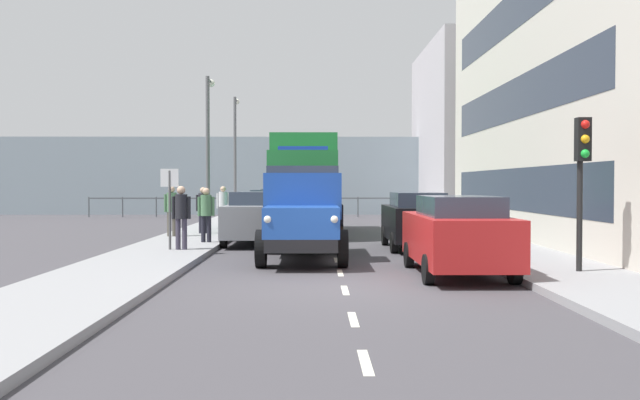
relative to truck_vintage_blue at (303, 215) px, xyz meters
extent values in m
plane|color=#423F44|center=(-0.87, -4.61, -1.18)|extent=(80.00, 80.00, 0.00)
cube|color=gray|center=(-5.65, -4.61, -1.10)|extent=(2.64, 38.08, 0.15)
cube|color=gray|center=(3.92, -4.61, -1.10)|extent=(2.64, 38.08, 0.15)
cube|color=silver|center=(-0.87, 9.82, -1.17)|extent=(0.12, 1.10, 0.01)
cube|color=silver|center=(-0.87, 7.44, -1.17)|extent=(0.12, 1.10, 0.01)
cube|color=silver|center=(-0.87, 4.74, -1.17)|extent=(0.12, 1.10, 0.01)
cube|color=silver|center=(-0.87, 2.29, -1.17)|extent=(0.12, 1.10, 0.01)
cube|color=silver|center=(-0.87, -0.25, -1.17)|extent=(0.12, 1.10, 0.01)
cube|color=silver|center=(-0.87, -2.65, -1.17)|extent=(0.12, 1.10, 0.01)
cube|color=silver|center=(-0.87, -5.59, -1.17)|extent=(0.12, 1.10, 0.01)
cube|color=silver|center=(-0.87, -8.12, -1.17)|extent=(0.12, 1.10, 0.01)
cube|color=silver|center=(-0.87, -10.63, -1.17)|extent=(0.12, 1.10, 0.01)
cube|color=silver|center=(-0.87, -13.53, -1.17)|extent=(0.12, 1.10, 0.01)
cube|color=silver|center=(-0.87, -16.47, -1.17)|extent=(0.12, 1.10, 0.01)
cube|color=silver|center=(-0.87, -18.88, -1.17)|extent=(0.12, 1.10, 0.01)
cube|color=silver|center=(-0.87, -21.45, -1.17)|extent=(0.12, 1.10, 0.01)
cube|color=beige|center=(-10.68, -5.60, 4.82)|extent=(7.42, 18.50, 11.99)
cube|color=#2D3847|center=(-7.00, -5.60, 0.62)|extent=(0.08, 15.72, 1.40)
cube|color=#2D3847|center=(-7.00, -5.60, 3.62)|extent=(0.08, 15.72, 1.40)
cube|color=#2D3847|center=(-7.00, -5.60, 6.62)|extent=(0.08, 15.72, 1.40)
cube|color=#B7B2B7|center=(-10.68, -23.51, 3.93)|extent=(7.42, 11.77, 10.21)
cube|color=#84939E|center=(-0.87, -26.64, 1.32)|extent=(80.00, 0.80, 5.00)
cylinder|color=#4C5156|center=(-14.87, -23.04, -0.58)|extent=(0.08, 0.08, 1.20)
cylinder|color=#4C5156|center=(-12.87, -23.04, -0.58)|extent=(0.08, 0.08, 1.20)
cylinder|color=#4C5156|center=(-10.87, -23.04, -0.58)|extent=(0.08, 0.08, 1.20)
cylinder|color=#4C5156|center=(-8.87, -23.04, -0.58)|extent=(0.08, 0.08, 1.20)
cylinder|color=#4C5156|center=(-6.87, -23.04, -0.58)|extent=(0.08, 0.08, 1.20)
cylinder|color=#4C5156|center=(-4.87, -23.04, -0.58)|extent=(0.08, 0.08, 1.20)
cylinder|color=#4C5156|center=(-2.87, -23.04, -0.58)|extent=(0.08, 0.08, 1.20)
cylinder|color=#4C5156|center=(-0.87, -23.04, -0.58)|extent=(0.08, 0.08, 1.20)
cylinder|color=#4C5156|center=(1.13, -23.04, -0.58)|extent=(0.08, 0.08, 1.20)
cylinder|color=#4C5156|center=(3.13, -23.04, -0.58)|extent=(0.08, 0.08, 1.20)
cylinder|color=#4C5156|center=(5.13, -23.04, -0.58)|extent=(0.08, 0.08, 1.20)
cylinder|color=#4C5156|center=(7.13, -23.04, -0.58)|extent=(0.08, 0.08, 1.20)
cylinder|color=#4C5156|center=(9.13, -23.04, -0.58)|extent=(0.08, 0.08, 1.20)
cylinder|color=#4C5156|center=(11.13, -23.04, -0.58)|extent=(0.08, 0.08, 1.20)
cylinder|color=#4C5156|center=(13.13, -23.04, -0.58)|extent=(0.08, 0.08, 1.20)
cube|color=#4C5156|center=(-0.87, -23.04, -0.06)|extent=(28.00, 0.08, 0.08)
cube|color=black|center=(0.00, -0.38, -0.58)|extent=(1.64, 5.60, 0.30)
cube|color=#1E479E|center=(0.00, 1.47, -0.08)|extent=(1.72, 1.90, 0.70)
cube|color=silver|center=(0.00, 2.36, -0.11)|extent=(1.16, 0.08, 0.56)
sphere|color=white|center=(-0.74, 2.36, 0.02)|extent=(0.20, 0.20, 0.20)
sphere|color=white|center=(0.73, 2.36, 0.02)|extent=(0.20, 0.20, 0.20)
cube|color=#1E479E|center=(0.00, -0.04, 0.50)|extent=(1.93, 1.34, 1.15)
cube|color=#2D3847|center=(0.00, -0.04, 0.97)|extent=(1.78, 1.23, 0.56)
cube|color=#2D2319|center=(0.00, -1.72, -0.35)|extent=(2.10, 2.80, 0.16)
cube|color=black|center=(-1.01, -1.72, -0.03)|extent=(0.08, 2.80, 0.56)
cube|color=black|center=(1.01, -1.72, -0.03)|extent=(0.08, 2.80, 0.56)
cylinder|color=black|center=(-0.97, 1.30, -0.73)|extent=(0.24, 0.90, 0.90)
cylinder|color=black|center=(0.97, 1.30, -0.73)|extent=(0.24, 0.90, 0.90)
cylinder|color=black|center=(-0.97, -1.92, -0.73)|extent=(0.24, 0.90, 0.90)
cylinder|color=black|center=(0.97, -1.92, -0.73)|extent=(0.24, 0.90, 0.90)
cube|color=#1E7033|center=(0.11, -6.55, 0.64)|extent=(2.40, 2.21, 2.60)
cube|color=#2D3847|center=(0.11, -6.55, 1.21)|extent=(2.20, 2.04, 0.80)
cube|color=#1933B2|center=(0.11, -6.55, 2.04)|extent=(1.75, 0.20, 0.16)
cube|color=#1E7033|center=(0.11, -10.54, 1.19)|extent=(2.50, 5.95, 3.00)
cube|color=black|center=(0.11, -9.61, -0.48)|extent=(2.00, 8.07, 0.36)
cylinder|color=black|center=(-1.04, -6.63, -0.66)|extent=(0.28, 1.04, 1.04)
cylinder|color=black|center=(1.26, -6.63, -0.66)|extent=(0.28, 1.04, 1.04)
cylinder|color=black|center=(-1.04, -10.24, -0.66)|extent=(0.28, 1.04, 1.04)
cylinder|color=black|center=(1.26, -10.24, -0.66)|extent=(0.28, 1.04, 1.04)
cylinder|color=black|center=(-1.04, -12.37, -0.66)|extent=(0.28, 1.04, 1.04)
cylinder|color=black|center=(1.26, -12.37, -0.66)|extent=(0.28, 1.04, 1.04)
cube|color=#B21E1E|center=(-3.38, 2.66, -0.38)|extent=(1.79, 4.41, 1.00)
cube|color=#2D3847|center=(-3.38, 2.86, 0.33)|extent=(1.47, 2.43, 0.42)
cylinder|color=black|center=(-2.53, 1.30, -0.88)|extent=(0.18, 0.60, 0.60)
cylinder|color=black|center=(-4.24, 1.30, -0.88)|extent=(0.18, 0.60, 0.60)
cylinder|color=black|center=(-2.53, 4.03, -0.88)|extent=(0.18, 0.60, 0.60)
cylinder|color=black|center=(-4.24, 4.03, -0.88)|extent=(0.18, 0.60, 0.60)
cube|color=black|center=(-3.38, -3.25, -0.38)|extent=(1.73, 4.05, 1.00)
cube|color=#2D3847|center=(-3.38, -3.05, 0.33)|extent=(1.42, 2.23, 0.42)
cylinder|color=black|center=(-2.56, -4.50, -0.88)|extent=(0.18, 0.60, 0.60)
cylinder|color=black|center=(-4.21, -4.50, -0.88)|extent=(0.18, 0.60, 0.60)
cylinder|color=black|center=(-2.56, -1.99, -0.88)|extent=(0.18, 0.60, 0.60)
cylinder|color=black|center=(-4.21, -1.99, -0.88)|extent=(0.18, 0.60, 0.60)
cube|color=slate|center=(1.65, -4.91, -0.38)|extent=(1.80, 4.43, 1.00)
cube|color=#2D3847|center=(1.65, -5.11, 0.33)|extent=(1.48, 2.44, 0.42)
cylinder|color=black|center=(0.79, -3.54, -0.88)|extent=(0.18, 0.60, 0.60)
cylinder|color=black|center=(2.50, -3.54, -0.88)|extent=(0.18, 0.60, 0.60)
cylinder|color=black|center=(0.79, -6.28, -0.88)|extent=(0.18, 0.60, 0.60)
cylinder|color=black|center=(2.50, -6.28, -0.88)|extent=(0.18, 0.60, 0.60)
cube|color=#1E6670|center=(1.65, -11.41, -0.38)|extent=(1.74, 3.94, 1.00)
cube|color=#2D3847|center=(1.65, -11.61, 0.33)|extent=(1.42, 2.17, 0.42)
cylinder|color=black|center=(0.82, -10.19, -0.88)|extent=(0.18, 0.60, 0.60)
cylinder|color=black|center=(2.47, -10.19, -0.88)|extent=(0.18, 0.60, 0.60)
cylinder|color=black|center=(0.82, -12.63, -0.88)|extent=(0.18, 0.60, 0.60)
cylinder|color=black|center=(2.47, -12.63, -0.88)|extent=(0.18, 0.60, 0.60)
cube|color=white|center=(1.65, -17.54, -0.38)|extent=(1.86, 4.66, 1.00)
cube|color=#2D3847|center=(1.65, -17.74, 0.33)|extent=(1.53, 2.56, 0.42)
cylinder|color=black|center=(0.76, -16.10, -0.88)|extent=(0.18, 0.60, 0.60)
cylinder|color=black|center=(2.53, -16.10, -0.88)|extent=(0.18, 0.60, 0.60)
cylinder|color=black|center=(0.76, -18.98, -0.88)|extent=(0.18, 0.60, 0.60)
cylinder|color=black|center=(2.53, -18.98, -0.88)|extent=(0.18, 0.60, 0.60)
cylinder|color=#383342|center=(3.33, -1.58, -0.60)|extent=(0.14, 0.14, 0.86)
cylinder|color=#383342|center=(3.51, -1.58, -0.60)|extent=(0.14, 0.14, 0.86)
cylinder|color=black|center=(3.42, -1.58, 0.17)|extent=(0.34, 0.34, 0.68)
cylinder|color=black|center=(3.20, -1.58, 0.14)|extent=(0.09, 0.09, 0.63)
cylinder|color=black|center=(3.64, -1.58, 0.14)|extent=(0.09, 0.09, 0.63)
sphere|color=tan|center=(3.42, -1.58, 0.63)|extent=(0.23, 0.23, 0.23)
cylinder|color=black|center=(3.02, -3.97, -0.62)|extent=(0.14, 0.14, 0.83)
cylinder|color=black|center=(3.20, -3.97, -0.62)|extent=(0.14, 0.14, 0.83)
cylinder|color=#47724C|center=(3.11, -3.97, 0.13)|extent=(0.34, 0.34, 0.65)
cylinder|color=#47724C|center=(2.89, -3.97, 0.09)|extent=(0.09, 0.09, 0.60)
cylinder|color=#47724C|center=(3.33, -3.97, 0.09)|extent=(0.09, 0.09, 0.60)
sphere|color=tan|center=(3.11, -3.97, 0.56)|extent=(0.22, 0.22, 0.22)
cylinder|color=#4C473D|center=(4.60, -6.34, -0.60)|extent=(0.14, 0.14, 0.85)
cylinder|color=#4C473D|center=(4.78, -6.34, -0.60)|extent=(0.14, 0.14, 0.85)
cylinder|color=#47724C|center=(4.69, -6.34, 0.16)|extent=(0.34, 0.34, 0.67)
cylinder|color=#47724C|center=(4.47, -6.34, 0.13)|extent=(0.09, 0.09, 0.62)
cylinder|color=#47724C|center=(4.91, -6.34, 0.13)|extent=(0.09, 0.09, 0.62)
sphere|color=tan|center=(4.69, -6.34, 0.61)|extent=(0.23, 0.23, 0.23)
cylinder|color=black|center=(3.74, -7.76, -0.61)|extent=(0.14, 0.14, 0.83)
cylinder|color=black|center=(3.92, -7.76, -0.61)|extent=(0.14, 0.14, 0.83)
cylinder|color=black|center=(3.83, -7.76, 0.13)|extent=(0.34, 0.34, 0.65)
cylinder|color=black|center=(3.61, -7.76, 0.09)|extent=(0.09, 0.09, 0.60)
cylinder|color=black|center=(4.05, -7.76, 0.09)|extent=(0.09, 0.09, 0.60)
sphere|color=tan|center=(3.83, -7.76, 0.57)|extent=(0.22, 0.22, 0.22)
cylinder|color=black|center=(3.32, -10.13, -0.61)|extent=(0.14, 0.14, 0.84)
cylinder|color=black|center=(3.50, -10.13, -0.61)|extent=(0.14, 0.14, 0.84)
cylinder|color=silver|center=(3.41, -10.13, 0.15)|extent=(0.34, 0.34, 0.67)
cylinder|color=silver|center=(3.19, -10.13, 0.11)|extent=(0.09, 0.09, 0.61)
cylinder|color=silver|center=(3.63, -10.13, 0.11)|extent=(0.09, 0.09, 0.61)
sphere|color=tan|center=(3.41, -10.13, 0.59)|extent=(0.23, 0.23, 0.23)
cylinder|color=black|center=(-5.85, 3.15, 0.57)|extent=(0.12, 0.12, 3.20)
cube|color=black|center=(-5.85, 3.29, 1.72)|extent=(0.28, 0.24, 0.90)
sphere|color=red|center=(-5.85, 3.41, 2.02)|extent=(0.18, 0.18, 0.18)
sphere|color=orange|center=(-5.85, 3.41, 1.72)|extent=(0.18, 0.18, 0.18)
sphere|color=green|center=(-5.85, 3.41, 1.42)|extent=(0.18, 0.18, 0.18)
cylinder|color=#59595B|center=(4.02, -10.16, 2.06)|extent=(0.16, 0.16, 6.17)
cylinder|color=#59595B|center=(4.02, -10.61, 5.04)|extent=(0.10, 0.90, 0.10)
sphere|color=silver|center=(4.02, -11.06, 4.99)|extent=(0.32, 0.32, 0.32)
cylinder|color=#59595B|center=(4.08, -19.98, 2.27)|extent=(0.16, 0.16, 6.59)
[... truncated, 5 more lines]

